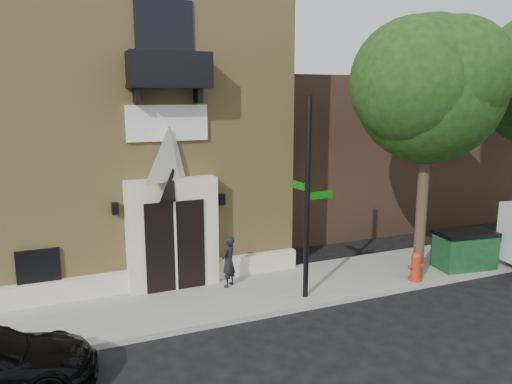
% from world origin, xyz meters
% --- Properties ---
extents(ground, '(120.00, 120.00, 0.00)m').
position_xyz_m(ground, '(0.00, 0.00, 0.00)').
color(ground, black).
rests_on(ground, ground).
extents(sidewalk, '(42.00, 3.00, 0.15)m').
position_xyz_m(sidewalk, '(1.00, 1.50, 0.07)').
color(sidewalk, gray).
rests_on(sidewalk, ground).
extents(church, '(12.20, 11.01, 9.30)m').
position_xyz_m(church, '(-2.99, 7.95, 4.63)').
color(church, '#A78E4F').
rests_on(church, ground).
extents(neighbour_building, '(18.00, 8.00, 6.40)m').
position_xyz_m(neighbour_building, '(12.00, 9.00, 3.20)').
color(neighbour_building, brown).
rests_on(neighbour_building, ground).
extents(street_tree_left, '(4.97, 4.38, 7.77)m').
position_xyz_m(street_tree_left, '(6.03, 0.35, 5.87)').
color(street_tree_left, '#38281C').
rests_on(street_tree_left, sidewalk).
extents(street_sign, '(0.88, 0.88, 5.50)m').
position_xyz_m(street_sign, '(2.19, 0.59, 2.92)').
color(street_sign, black).
rests_on(street_sign, sidewalk).
extents(fire_hydrant, '(0.51, 0.41, 0.89)m').
position_xyz_m(fire_hydrant, '(5.82, 0.33, 0.59)').
color(fire_hydrant, '#B02E17').
rests_on(fire_hydrant, sidewalk).
extents(dumpster, '(1.99, 1.31, 1.22)m').
position_xyz_m(dumpster, '(8.05, 0.63, 0.77)').
color(dumpster, '#0F391B').
rests_on(dumpster, sidewalk).
extents(planter, '(0.60, 0.53, 0.65)m').
position_xyz_m(planter, '(-1.07, 2.68, 0.48)').
color(planter, '#3A6130').
rests_on(planter, sidewalk).
extents(pedestrian_near, '(0.65, 0.63, 1.51)m').
position_xyz_m(pedestrian_near, '(0.47, 2.13, 0.90)').
color(pedestrian_near, black).
rests_on(pedestrian_near, sidewalk).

